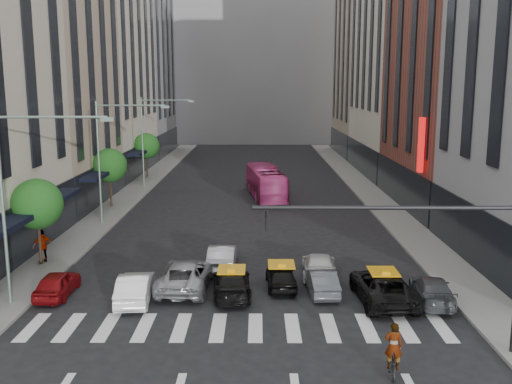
{
  "coord_description": "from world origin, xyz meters",
  "views": [
    {
      "loc": [
        0.72,
        -21.49,
        10.18
      ],
      "look_at": [
        0.58,
        11.9,
        4.0
      ],
      "focal_mm": 40.0,
      "sensor_mm": 36.0,
      "label": 1
    }
  ],
  "objects_px": {
    "taxi_center": "(281,276)",
    "motorcycle": "(393,365)",
    "streetlamp_near": "(22,182)",
    "streetlamp_mid": "(111,146)",
    "taxi_left": "(232,283)",
    "car_red": "(57,284)",
    "streetlamp_far": "(152,130)",
    "car_white_front": "(135,287)",
    "pedestrian_far": "(43,246)",
    "bus": "(266,182)"
  },
  "relations": [
    {
      "from": "car_red",
      "to": "motorcycle",
      "type": "distance_m",
      "value": 16.68
    },
    {
      "from": "streetlamp_far",
      "to": "pedestrian_far",
      "type": "distance_m",
      "value": 26.21
    },
    {
      "from": "streetlamp_near",
      "to": "taxi_left",
      "type": "distance_m",
      "value": 10.9
    },
    {
      "from": "car_white_front",
      "to": "taxi_left",
      "type": "bearing_deg",
      "value": -174.82
    },
    {
      "from": "motorcycle",
      "to": "streetlamp_near",
      "type": "bearing_deg",
      "value": -13.79
    },
    {
      "from": "streetlamp_mid",
      "to": "car_red",
      "type": "relative_size",
      "value": 2.44
    },
    {
      "from": "streetlamp_mid",
      "to": "streetlamp_far",
      "type": "height_order",
      "value": "same"
    },
    {
      "from": "streetlamp_mid",
      "to": "car_red",
      "type": "height_order",
      "value": "streetlamp_mid"
    },
    {
      "from": "car_red",
      "to": "bus",
      "type": "relative_size",
      "value": 0.35
    },
    {
      "from": "car_white_front",
      "to": "streetlamp_near",
      "type": "bearing_deg",
      "value": 1.72
    },
    {
      "from": "motorcycle",
      "to": "taxi_center",
      "type": "bearing_deg",
      "value": -58.91
    },
    {
      "from": "streetlamp_near",
      "to": "motorcycle",
      "type": "bearing_deg",
      "value": -22.95
    },
    {
      "from": "car_white_front",
      "to": "pedestrian_far",
      "type": "distance_m",
      "value": 8.73
    },
    {
      "from": "streetlamp_mid",
      "to": "streetlamp_near",
      "type": "bearing_deg",
      "value": -90.0
    },
    {
      "from": "streetlamp_mid",
      "to": "streetlamp_far",
      "type": "xyz_separation_m",
      "value": [
        0.0,
        16.0,
        0.0
      ]
    },
    {
      "from": "streetlamp_near",
      "to": "streetlamp_mid",
      "type": "height_order",
      "value": "same"
    },
    {
      "from": "pedestrian_far",
      "to": "car_red",
      "type": "bearing_deg",
      "value": 82.62
    },
    {
      "from": "taxi_left",
      "to": "taxi_center",
      "type": "xyz_separation_m",
      "value": [
        2.49,
        1.06,
        -0.04
      ]
    },
    {
      "from": "streetlamp_near",
      "to": "car_white_front",
      "type": "bearing_deg",
      "value": 6.44
    },
    {
      "from": "streetlamp_far",
      "to": "taxi_center",
      "type": "distance_m",
      "value": 32.34
    },
    {
      "from": "taxi_center",
      "to": "motorcycle",
      "type": "bearing_deg",
      "value": 109.34
    },
    {
      "from": "streetlamp_far",
      "to": "taxi_left",
      "type": "distance_m",
      "value": 32.5
    },
    {
      "from": "taxi_center",
      "to": "motorcycle",
      "type": "relative_size",
      "value": 2.4
    },
    {
      "from": "streetlamp_mid",
      "to": "car_white_front",
      "type": "distance_m",
      "value": 17.01
    },
    {
      "from": "taxi_center",
      "to": "bus",
      "type": "relative_size",
      "value": 0.35
    },
    {
      "from": "bus",
      "to": "motorcycle",
      "type": "relative_size",
      "value": 6.93
    },
    {
      "from": "streetlamp_far",
      "to": "taxi_center",
      "type": "bearing_deg",
      "value": -68.02
    },
    {
      "from": "streetlamp_mid",
      "to": "pedestrian_far",
      "type": "xyz_separation_m",
      "value": [
        -1.72,
        -9.71,
        -4.79
      ]
    },
    {
      "from": "bus",
      "to": "motorcycle",
      "type": "bearing_deg",
      "value": 89.24
    },
    {
      "from": "motorcycle",
      "to": "car_red",
      "type": "bearing_deg",
      "value": -18.88
    },
    {
      "from": "taxi_left",
      "to": "motorcycle",
      "type": "distance_m",
      "value": 10.03
    },
    {
      "from": "bus",
      "to": "car_red",
      "type": "bearing_deg",
      "value": 59.36
    },
    {
      "from": "streetlamp_near",
      "to": "bus",
      "type": "distance_m",
      "value": 29.21
    },
    {
      "from": "streetlamp_near",
      "to": "taxi_left",
      "type": "relative_size",
      "value": 1.99
    },
    {
      "from": "taxi_left",
      "to": "streetlamp_mid",
      "type": "bearing_deg",
      "value": -60.84
    },
    {
      "from": "streetlamp_mid",
      "to": "taxi_center",
      "type": "height_order",
      "value": "streetlamp_mid"
    },
    {
      "from": "streetlamp_far",
      "to": "bus",
      "type": "distance_m",
      "value": 13.46
    },
    {
      "from": "taxi_left",
      "to": "motorcycle",
      "type": "relative_size",
      "value": 2.99
    },
    {
      "from": "pedestrian_far",
      "to": "taxi_left",
      "type": "bearing_deg",
      "value": 121.85
    },
    {
      "from": "taxi_center",
      "to": "car_white_front",
      "type": "bearing_deg",
      "value": 12.12
    },
    {
      "from": "streetlamp_far",
      "to": "streetlamp_mid",
      "type": "bearing_deg",
      "value": -90.0
    },
    {
      "from": "streetlamp_mid",
      "to": "car_white_front",
      "type": "height_order",
      "value": "streetlamp_mid"
    },
    {
      "from": "car_red",
      "to": "pedestrian_far",
      "type": "bearing_deg",
      "value": -63.33
    },
    {
      "from": "motorcycle",
      "to": "bus",
      "type": "bearing_deg",
      "value": -73.76
    },
    {
      "from": "streetlamp_far",
      "to": "pedestrian_far",
      "type": "height_order",
      "value": "streetlamp_far"
    },
    {
      "from": "taxi_center",
      "to": "motorcycle",
      "type": "xyz_separation_m",
      "value": [
        3.62,
        -9.0,
        -0.22
      ]
    },
    {
      "from": "streetlamp_mid",
      "to": "motorcycle",
      "type": "bearing_deg",
      "value": -55.43
    },
    {
      "from": "streetlamp_far",
      "to": "bus",
      "type": "relative_size",
      "value": 0.86
    },
    {
      "from": "streetlamp_near",
      "to": "streetlamp_far",
      "type": "xyz_separation_m",
      "value": [
        0.0,
        32.0,
        0.0
      ]
    },
    {
      "from": "car_red",
      "to": "car_white_front",
      "type": "relative_size",
      "value": 0.87
    }
  ]
}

